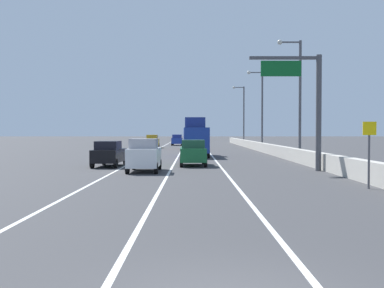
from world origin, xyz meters
name	(u,v)px	position (x,y,z in m)	size (l,w,h in m)	color
ground_plane	(194,148)	(0.00, 64.00, 0.00)	(320.00, 320.00, 0.00)	#38383A
lane_stripe_left	(153,151)	(-5.50, 55.00, 0.00)	(0.16, 130.00, 0.00)	silver
lane_stripe_center	(179,151)	(-2.00, 55.00, 0.00)	(0.16, 130.00, 0.00)	silver
lane_stripe_right	(206,151)	(1.50, 55.00, 0.00)	(0.16, 130.00, 0.00)	silver
jersey_barrier_right	(279,151)	(8.22, 40.00, 0.55)	(0.60, 120.00, 1.10)	#B2ADA3
overhead_sign_gantry	(305,98)	(6.88, 23.63, 4.73)	(4.68, 0.36, 7.50)	#47474C
speed_advisory_sign	(367,149)	(7.32, 14.04, 1.76)	(0.60, 0.11, 3.00)	#4C4C51
lamp_post_right_second	(295,92)	(8.63, 34.51, 6.03)	(2.14, 0.44, 10.55)	#4C4C51
lamp_post_right_third	(258,105)	(8.48, 55.92, 6.03)	(2.14, 0.44, 10.55)	#4C4C51
lamp_post_right_fourth	(241,112)	(8.39, 77.34, 6.03)	(2.14, 0.44, 10.55)	#4C4C51
car_black_0	(107,154)	(-6.62, 27.46, 0.93)	(2.03, 4.64, 1.86)	black
car_white_1	(142,155)	(-3.61, 22.99, 1.04)	(1.95, 4.17, 2.10)	white
car_green_2	(191,153)	(-0.51, 28.22, 0.96)	(2.03, 4.33, 1.93)	#196033
car_red_3	(189,142)	(-0.75, 60.86, 1.06)	(1.96, 4.79, 2.13)	red
car_yellow_4	(151,141)	(-6.67, 65.93, 1.01)	(1.89, 4.69, 2.02)	gold
car_blue_5	(175,140)	(-3.23, 78.14, 0.98)	(2.01, 4.75, 1.97)	#1E389E
box_truck	(194,138)	(-0.22, 41.24, 1.83)	(2.66, 8.37, 4.02)	navy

